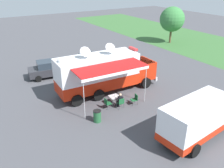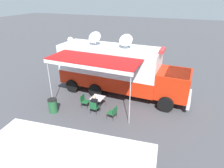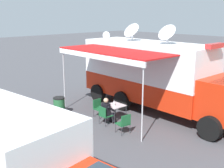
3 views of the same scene
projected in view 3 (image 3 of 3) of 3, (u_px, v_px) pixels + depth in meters
The scene contains 12 objects.
ground_plane at pixel (145, 107), 15.42m from camera, with size 100.00×100.00×0.00m, color #47474C.
lot_stripe at pixel (205, 107), 15.36m from camera, with size 0.12×4.80×0.01m, color silver.
command_truck at pixel (157, 74), 14.39m from camera, with size 5.07×9.57×4.53m.
folding_table at pixel (115, 106), 13.44m from camera, with size 0.83×0.83×0.73m.
water_bottle at pixel (114, 103), 13.34m from camera, with size 0.07×0.07×0.22m.
folding_chair_at_table at pixel (104, 114), 12.85m from camera, with size 0.50×0.50×0.87m.
folding_chair_beside_table at pixel (99, 107), 13.87m from camera, with size 0.50×0.50×0.87m.
folding_chair_spare_by_truck at pixel (124, 122), 11.87m from camera, with size 0.55×0.55×0.87m.
seated_responder at pixel (107, 110), 12.94m from camera, with size 0.67×0.57×1.25m.
trash_bin at pixel (59, 106), 14.13m from camera, with size 0.57×0.57×0.91m.
support_truck at pixel (4, 160), 7.09m from camera, with size 2.86×6.97×2.70m.
car_far_corner at pixel (171, 70), 21.02m from camera, with size 2.47×4.42×1.76m.
Camera 3 is at (11.55, 9.21, 4.94)m, focal length 45.62 mm.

